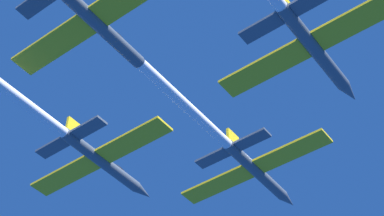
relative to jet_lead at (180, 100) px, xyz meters
name	(u,v)px	position (x,y,z in m)	size (l,w,h in m)	color
jet_lead	(180,100)	(0.00, 0.00, 0.00)	(20.87, 59.31, 3.46)	#4C5660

